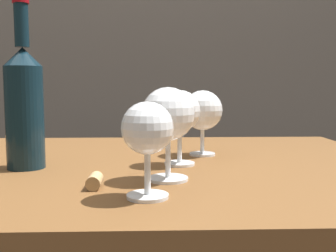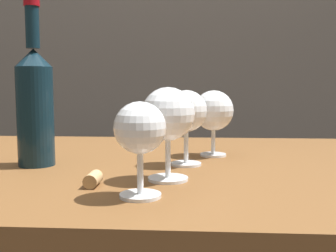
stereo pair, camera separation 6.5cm
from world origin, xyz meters
name	(u,v)px [view 1 (the left image)]	position (x,y,z in m)	size (l,w,h in m)	color
back_wall	(137,5)	(0.00, 1.10, 1.30)	(5.00, 0.08, 2.60)	#59544F
dining_table	(117,215)	(0.00, 0.00, 0.66)	(1.18, 0.78, 0.77)	brown
wine_glass_amber	(147,130)	(0.07, -0.26, 0.86)	(0.07, 0.07, 0.13)	white
wine_glass_merlot	(168,116)	(0.10, -0.16, 0.87)	(0.09, 0.09, 0.15)	white
wine_glass_chardonnay	(180,112)	(0.13, -0.03, 0.87)	(0.08, 0.08, 0.15)	white
wine_glass_rose	(203,112)	(0.19, 0.08, 0.87)	(0.09, 0.09, 0.15)	white
wine_bottle	(24,104)	(-0.17, -0.05, 0.89)	(0.07, 0.07, 0.32)	#0F232D
cork	(95,181)	(-0.01, -0.21, 0.78)	(0.02, 0.02, 0.04)	tan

